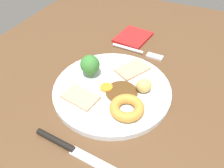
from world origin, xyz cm
name	(u,v)px	position (x,y,z in cm)	size (l,w,h in cm)	color
dining_table	(103,104)	(0.00, 0.00, 1.80)	(120.00, 84.00, 3.60)	brown
dinner_plate	(112,89)	(-3.03, 1.00, 4.30)	(27.26, 27.26, 1.40)	white
gravy_pool	(122,92)	(-2.35, 3.71, 5.15)	(7.30, 7.30, 0.30)	#563819
meat_slice_main	(81,97)	(3.09, -3.77, 5.40)	(7.58, 4.87, 0.80)	tan
meat_slice_under	(133,69)	(-10.72, 3.18, 5.40)	(8.00, 5.11, 0.80)	tan
yorkshire_pudding	(127,108)	(2.34, 6.78, 6.06)	(7.24, 7.24, 2.12)	#C68938
roast_potato_left	(144,86)	(-4.75, 7.99, 6.68)	(3.53, 2.92, 3.35)	#D8B260
carrot_coin_front	(105,87)	(-2.11, -0.42, 5.30)	(2.86, 2.86, 0.60)	orange
broccoli_floret	(90,65)	(-4.82, -5.53, 8.18)	(4.67, 4.67, 5.57)	#8CB766
fork	(139,52)	(-20.69, 1.41, 3.99)	(2.27, 15.31, 0.90)	silver
knife	(70,148)	(14.14, 0.24, 4.05)	(2.94, 18.56, 1.20)	black
folded_napkin	(133,37)	(-27.56, -2.86, 4.00)	(11.00, 9.00, 0.80)	red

